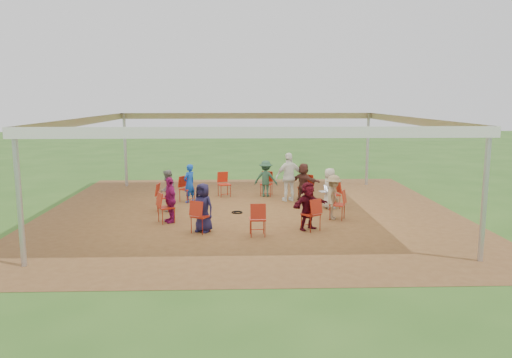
{
  "coord_description": "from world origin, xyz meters",
  "views": [
    {
      "loc": [
        -0.36,
        -15.48,
        3.57
      ],
      "look_at": [
        0.19,
        0.3,
        1.03
      ],
      "focal_mm": 35.0,
      "sensor_mm": 36.0,
      "label": 1
    }
  ],
  "objects_px": {
    "person_seated_8": "(334,197)",
    "laptop": "(325,190)",
    "chair_1": "(306,188)",
    "person_seated_6": "(203,208)",
    "person_seated_4": "(168,191)",
    "person_seated_2": "(266,179)",
    "chair_4": "(187,189)",
    "person_seated_1": "(303,182)",
    "chair_6": "(166,208)",
    "chair_10": "(337,205)",
    "person_seated_7": "(308,206)",
    "person_seated_0": "(329,188)",
    "standing_person": "(289,177)",
    "cable_coil": "(237,212)",
    "person_seated_5": "(170,200)",
    "chair_2": "(266,184)",
    "chair_5": "(164,197)",
    "chair_0": "(333,195)",
    "chair_7": "(201,216)",
    "person_seated_3": "(189,183)",
    "chair_8": "(257,219)",
    "chair_9": "(311,214)",
    "chair_3": "(224,185)"
  },
  "relations": [
    {
      "from": "cable_coil",
      "to": "person_seated_6",
      "type": "bearing_deg",
      "value": -112.78
    },
    {
      "from": "chair_2",
      "to": "person_seated_3",
      "type": "relative_size",
      "value": 0.68
    },
    {
      "from": "chair_2",
      "to": "standing_person",
      "type": "height_order",
      "value": "standing_person"
    },
    {
      "from": "chair_5",
      "to": "chair_6",
      "type": "bearing_deg",
      "value": 16.36
    },
    {
      "from": "chair_1",
      "to": "person_seated_3",
      "type": "distance_m",
      "value": 4.11
    },
    {
      "from": "person_seated_0",
      "to": "standing_person",
      "type": "relative_size",
      "value": 0.78
    },
    {
      "from": "chair_5",
      "to": "chair_8",
      "type": "height_order",
      "value": "same"
    },
    {
      "from": "person_seated_3",
      "to": "person_seated_7",
      "type": "relative_size",
      "value": 1.0
    },
    {
      "from": "chair_3",
      "to": "cable_coil",
      "type": "height_order",
      "value": "chair_3"
    },
    {
      "from": "chair_6",
      "to": "chair_10",
      "type": "bearing_deg",
      "value": 65.45
    },
    {
      "from": "person_seated_5",
      "to": "person_seated_6",
      "type": "height_order",
      "value": "same"
    },
    {
      "from": "person_seated_0",
      "to": "person_seated_1",
      "type": "bearing_deg",
      "value": 16.36
    },
    {
      "from": "chair_6",
      "to": "laptop",
      "type": "bearing_deg",
      "value": 82.26
    },
    {
      "from": "person_seated_1",
      "to": "person_seated_8",
      "type": "xyz_separation_m",
      "value": [
        0.53,
        -2.82,
        0.0
      ]
    },
    {
      "from": "standing_person",
      "to": "chair_5",
      "type": "bearing_deg",
      "value": 2.94
    },
    {
      "from": "person_seated_3",
      "to": "cable_coil",
      "type": "distance_m",
      "value": 2.5
    },
    {
      "from": "person_seated_4",
      "to": "chair_4",
      "type": "bearing_deg",
      "value": 167.94
    },
    {
      "from": "chair_5",
      "to": "person_seated_4",
      "type": "xyz_separation_m",
      "value": [
        0.12,
        -0.01,
        0.22
      ]
    },
    {
      "from": "chair_4",
      "to": "standing_person",
      "type": "height_order",
      "value": "standing_person"
    },
    {
      "from": "person_seated_0",
      "to": "chair_6",
      "type": "bearing_deg",
      "value": 98.36
    },
    {
      "from": "chair_6",
      "to": "person_seated_5",
      "type": "distance_m",
      "value": 0.25
    },
    {
      "from": "person_seated_8",
      "to": "laptop",
      "type": "bearing_deg",
      "value": 22.58
    },
    {
      "from": "cable_coil",
      "to": "laptop",
      "type": "relative_size",
      "value": 1.32
    },
    {
      "from": "standing_person",
      "to": "chair_0",
      "type": "bearing_deg",
      "value": 121.01
    },
    {
      "from": "person_seated_8",
      "to": "chair_5",
      "type": "bearing_deg",
      "value": 98.36
    },
    {
      "from": "person_seated_6",
      "to": "person_seated_2",
      "type": "bearing_deg",
      "value": 98.18
    },
    {
      "from": "person_seated_0",
      "to": "person_seated_6",
      "type": "distance_m",
      "value": 4.83
    },
    {
      "from": "person_seated_0",
      "to": "person_seated_7",
      "type": "xyz_separation_m",
      "value": [
        -1.07,
        -2.66,
        0.0
      ]
    },
    {
      "from": "chair_5",
      "to": "chair_8",
      "type": "distance_m",
      "value": 4.19
    },
    {
      "from": "person_seated_6",
      "to": "chair_0",
      "type": "bearing_deg",
      "value": 64.88
    },
    {
      "from": "chair_2",
      "to": "person_seated_4",
      "type": "bearing_deg",
      "value": 50.19
    },
    {
      "from": "standing_person",
      "to": "chair_7",
      "type": "bearing_deg",
      "value": 39.5
    },
    {
      "from": "chair_5",
      "to": "person_seated_1",
      "type": "relative_size",
      "value": 0.68
    },
    {
      "from": "chair_2",
      "to": "person_seated_5",
      "type": "relative_size",
      "value": 0.68
    },
    {
      "from": "person_seated_4",
      "to": "person_seated_6",
      "type": "height_order",
      "value": "same"
    },
    {
      "from": "chair_1",
      "to": "chair_5",
      "type": "bearing_deg",
      "value": 65.45
    },
    {
      "from": "chair_0",
      "to": "person_seated_4",
      "type": "xyz_separation_m",
      "value": [
        -5.37,
        -0.26,
        0.22
      ]
    },
    {
      "from": "chair_1",
      "to": "chair_9",
      "type": "relative_size",
      "value": 1.0
    },
    {
      "from": "person_seated_2",
      "to": "person_seated_5",
      "type": "xyz_separation_m",
      "value": [
        -3.0,
        -3.79,
        0.0
      ]
    },
    {
      "from": "chair_10",
      "to": "person_seated_8",
      "type": "relative_size",
      "value": 0.68
    },
    {
      "from": "person_seated_2",
      "to": "chair_1",
      "type": "bearing_deg",
      "value": 167.94
    },
    {
      "from": "laptop",
      "to": "person_seated_3",
      "type": "bearing_deg",
      "value": 64.62
    },
    {
      "from": "chair_0",
      "to": "standing_person",
      "type": "xyz_separation_m",
      "value": [
        -1.32,
        1.21,
        0.41
      ]
    },
    {
      "from": "person_seated_7",
      "to": "person_seated_8",
      "type": "distance_m",
      "value": 1.5
    },
    {
      "from": "chair_2",
      "to": "chair_5",
      "type": "bearing_deg",
      "value": 49.09
    },
    {
      "from": "person_seated_3",
      "to": "person_seated_5",
      "type": "relative_size",
      "value": 1.0
    },
    {
      "from": "chair_5",
      "to": "person_seated_8",
      "type": "xyz_separation_m",
      "value": [
        5.22,
        -1.27,
        0.22
      ]
    },
    {
      "from": "chair_7",
      "to": "person_seated_4",
      "type": "bearing_deg",
      "value": 145.3
    },
    {
      "from": "chair_1",
      "to": "person_seated_6",
      "type": "distance_m",
      "value": 5.38
    },
    {
      "from": "chair_5",
      "to": "person_seated_5",
      "type": "bearing_deg",
      "value": 20.67
    }
  ]
}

